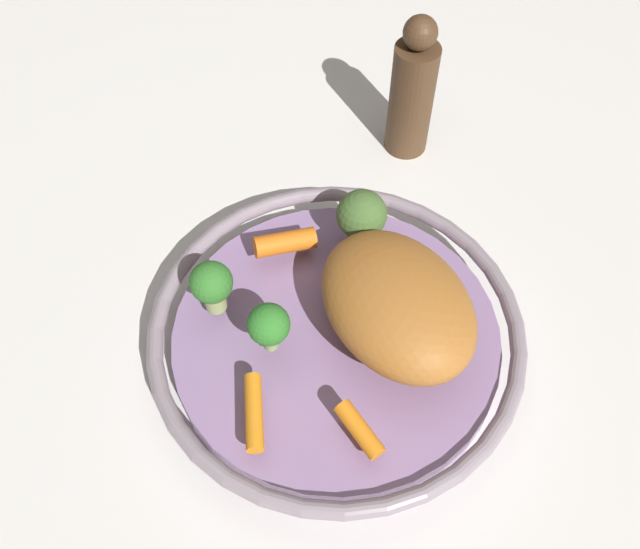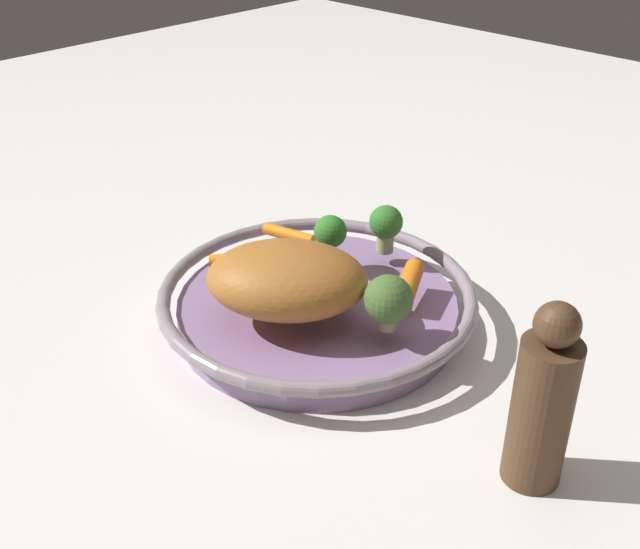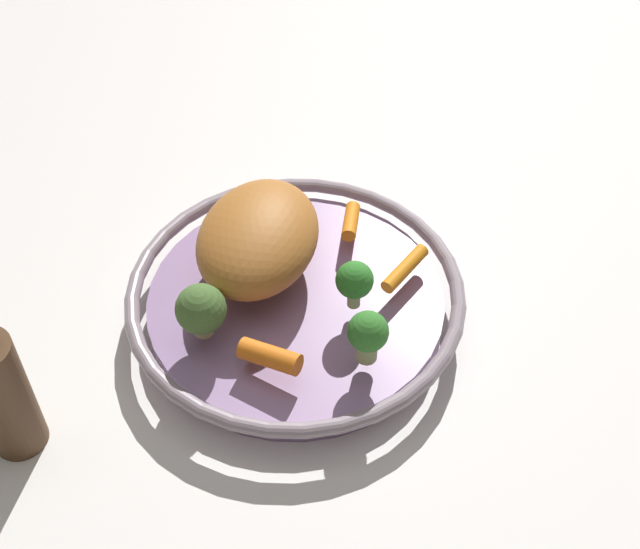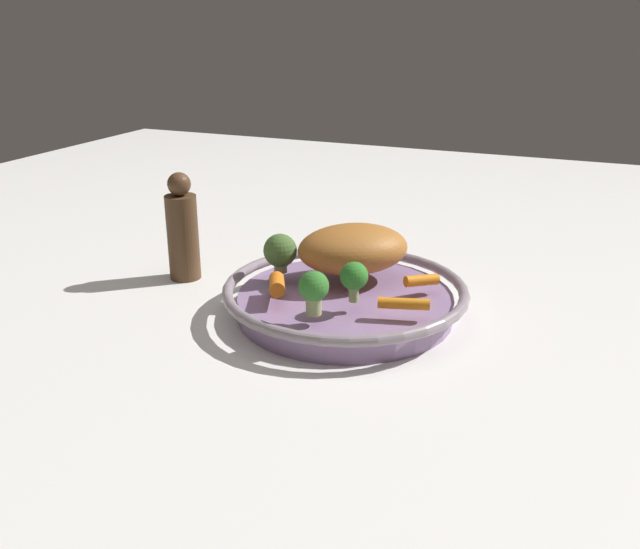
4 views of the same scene
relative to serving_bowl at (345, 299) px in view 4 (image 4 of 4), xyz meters
name	(u,v)px [view 4 (image 4 of 4)]	position (x,y,z in m)	size (l,w,h in m)	color
ground_plane	(345,315)	(0.00, 0.00, -0.02)	(2.51, 2.51, 0.00)	silver
serving_bowl	(345,299)	(0.00, 0.00, 0.00)	(0.34, 0.34, 0.05)	#8E709E
roast_chicken_piece	(353,249)	(0.05, 0.01, 0.06)	(0.16, 0.12, 0.07)	#A86429
baby_carrot_near_rim	(404,304)	(-0.05, -0.10, 0.03)	(0.01, 0.01, 0.07)	orange
baby_carrot_right	(422,280)	(0.03, -0.10, 0.03)	(0.02, 0.02, 0.05)	orange
baby_carrot_center	(277,284)	(-0.06, 0.07, 0.03)	(0.02, 0.02, 0.06)	orange
broccoli_floret_large	(280,251)	(0.01, 0.10, 0.05)	(0.05, 0.05, 0.06)	tan
broccoli_floret_small	(354,277)	(-0.05, -0.03, 0.06)	(0.04, 0.04, 0.05)	#94AC66
broccoli_floret_edge	(312,288)	(-0.11, 0.00, 0.06)	(0.04, 0.04, 0.06)	#97AA66
pepper_mill	(183,231)	(0.04, 0.29, 0.05)	(0.05, 0.05, 0.17)	#4C331E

